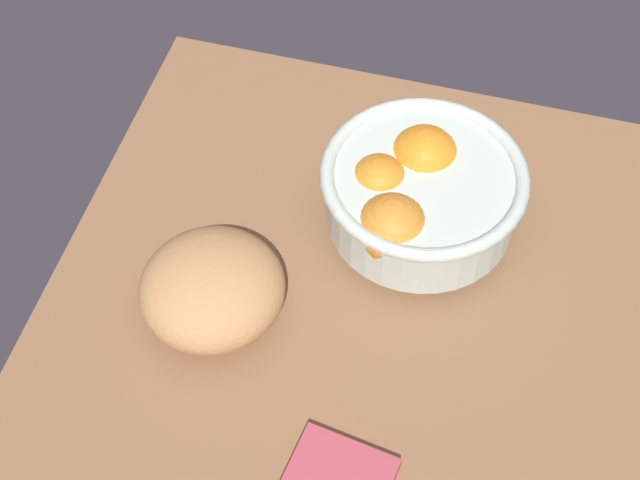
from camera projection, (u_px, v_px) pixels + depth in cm
name	position (u px, v px, depth cm)	size (l,w,h in cm)	color
ground_plane	(345.00, 332.00, 105.12)	(76.01, 66.24, 3.00)	#8B613F
fruit_bowl	(417.00, 192.00, 106.85)	(22.84, 22.84, 11.01)	silver
bread_loaf	(212.00, 289.00, 101.53)	(15.57, 15.26, 8.59)	tan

